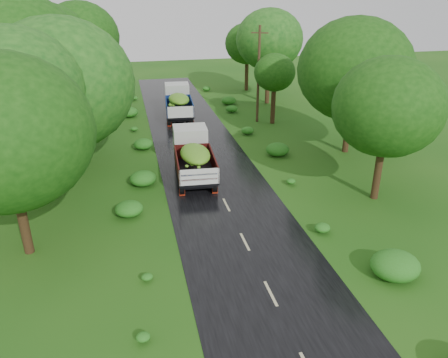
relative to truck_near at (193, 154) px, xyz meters
name	(u,v)px	position (x,y,z in m)	size (l,w,h in m)	color
ground	(271,294)	(1.15, -12.56, -1.54)	(120.00, 120.00, 0.00)	#184D10
road	(240,232)	(1.15, -7.56, -1.53)	(6.50, 80.00, 0.02)	black
road_lines	(235,222)	(1.15, -6.56, -1.52)	(0.12, 69.60, 0.00)	#BFB78C
truck_near	(193,154)	(0.00, 0.00, 0.00)	(2.68, 6.61, 2.73)	black
truck_far	(178,101)	(0.83, 13.92, 0.02)	(2.80, 6.72, 2.76)	black
utility_pole	(258,74)	(7.62, 10.91, 2.77)	(1.40, 0.64, 8.38)	#382616
trees_left	(47,64)	(-9.23, 7.92, 4.74)	(7.29, 33.55, 9.13)	black
trees_right	(303,61)	(10.58, 8.22, 4.17)	(6.35, 32.44, 8.10)	black
shrubs	(207,161)	(1.15, 1.44, -1.19)	(11.90, 44.00, 0.70)	#286A19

